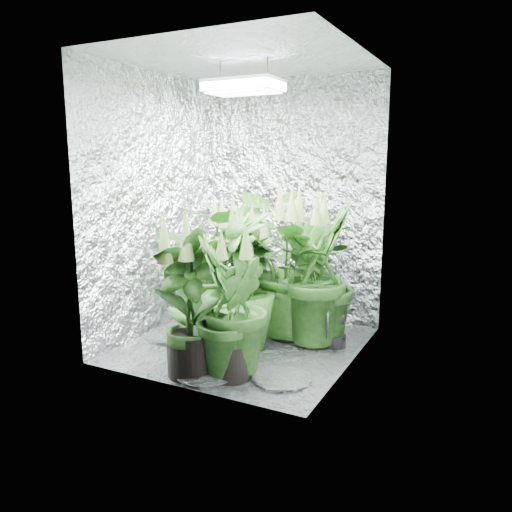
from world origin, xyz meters
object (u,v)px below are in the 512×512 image
object	(u,v)px
plant_d	(249,280)
plant_c	(320,274)
plant_f	(191,304)
circulation_fan	(331,324)
grow_lamp	(243,86)
plant_a	(216,268)
plant_b	(244,268)
plant_e	(289,266)
plant_h	(239,283)
plant_g	(231,309)

from	to	relation	value
plant_d	plant_c	bearing A→B (deg)	15.12
plant_f	circulation_fan	xyz separation A→B (m)	(0.63, 0.86, -0.29)
grow_lamp	plant_c	xyz separation A→B (m)	(0.48, 0.27, -1.30)
plant_d	plant_a	bearing A→B (deg)	174.45
circulation_fan	plant_b	bearing A→B (deg)	147.60
plant_b	plant_c	world-z (taller)	plant_c
plant_d	plant_e	distance (m)	0.32
plant_f	plant_e	bearing A→B (deg)	73.05
plant_h	circulation_fan	xyz separation A→B (m)	(0.56, 0.35, -0.32)
plant_b	plant_e	world-z (taller)	plant_e
plant_f	circulation_fan	bearing A→B (deg)	53.94
plant_c	plant_d	distance (m)	0.54
plant_g	plant_h	bearing A→B (deg)	112.41
plant_c	plant_e	size ratio (longest dim) A/B	0.90
plant_a	plant_b	size ratio (longest dim) A/B	1.03
plant_d	plant_g	world-z (taller)	plant_d
plant_f	plant_g	distance (m)	0.26
plant_b	plant_g	size ratio (longest dim) A/B	1.09
circulation_fan	plant_c	bearing A→B (deg)	148.08
plant_b	plant_e	distance (m)	0.46
plant_a	plant_b	xyz separation A→B (m)	(0.12, 0.24, -0.03)
plant_c	plant_f	xyz separation A→B (m)	(-0.53, -0.88, -0.07)
plant_f	plant_h	size ratio (longest dim) A/B	0.98
plant_f	plant_g	xyz separation A→B (m)	(0.24, 0.07, -0.02)
plant_b	plant_e	bearing A→B (deg)	-13.38
plant_a	plant_e	world-z (taller)	plant_e
plant_h	circulation_fan	bearing A→B (deg)	32.23
plant_h	grow_lamp	bearing A→B (deg)	99.40
grow_lamp	plant_f	world-z (taller)	grow_lamp
plant_c	grow_lamp	bearing A→B (deg)	-150.94
grow_lamp	plant_f	xyz separation A→B (m)	(-0.05, -0.61, -1.36)
plant_d	plant_e	xyz separation A→B (m)	(0.26, 0.16, 0.09)
plant_b	plant_h	world-z (taller)	plant_b
plant_b	plant_f	size ratio (longest dim) A/B	1.02
plant_f	plant_h	bearing A→B (deg)	82.68
plant_c	plant_f	size ratio (longest dim) A/B	1.09
plant_a	circulation_fan	distance (m)	0.98
plant_a	plant_d	world-z (taller)	plant_a
grow_lamp	circulation_fan	xyz separation A→B (m)	(0.58, 0.25, -1.66)
plant_d	plant_g	bearing A→B (deg)	-71.07
plant_g	circulation_fan	distance (m)	0.92
plant_f	plant_g	size ratio (longest dim) A/B	1.07
circulation_fan	plant_f	bearing A→B (deg)	-147.80
plant_e	plant_b	bearing A→B (deg)	166.62
plant_g	plant_e	bearing A→B (deg)	87.83
plant_e	plant_h	distance (m)	0.46
plant_g	circulation_fan	size ratio (longest dim) A/B	2.44
plant_c	plant_g	size ratio (longest dim) A/B	1.16
plant_b	plant_h	size ratio (longest dim) A/B	1.00
plant_e	plant_f	bearing A→B (deg)	-106.95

